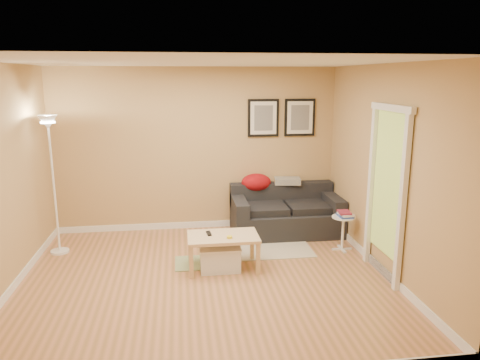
{
  "coord_description": "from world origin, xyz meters",
  "views": [
    {
      "loc": [
        -0.27,
        -5.16,
        2.44
      ],
      "look_at": [
        0.55,
        0.85,
        1.05
      ],
      "focal_mm": 33.71,
      "sensor_mm": 36.0,
      "label": 1
    }
  ],
  "objects": [
    {
      "name": "baseboard_left",
      "position": [
        -2.24,
        0.0,
        0.05
      ],
      "size": [
        0.02,
        4.0,
        0.1
      ],
      "primitive_type": "cube",
      "color": "white",
      "rests_on": "ground"
    },
    {
      "name": "floor",
      "position": [
        0.0,
        0.0,
        0.0
      ],
      "size": [
        4.5,
        4.5,
        0.0
      ],
      "primitive_type": "plane",
      "color": "#BD7951",
      "rests_on": "ground"
    },
    {
      "name": "baseboard_back",
      "position": [
        0.0,
        1.99,
        0.05
      ],
      "size": [
        4.5,
        0.02,
        0.1
      ],
      "primitive_type": "cube",
      "color": "white",
      "rests_on": "ground"
    },
    {
      "name": "ceiling",
      "position": [
        0.0,
        0.0,
        2.6
      ],
      "size": [
        4.5,
        4.5,
        0.0
      ],
      "primitive_type": "plane",
      "rotation": [
        3.14,
        0.0,
        0.0
      ],
      "color": "white",
      "rests_on": "wall_back"
    },
    {
      "name": "wall_back",
      "position": [
        0.0,
        2.0,
        1.3
      ],
      "size": [
        4.5,
        0.0,
        4.5
      ],
      "primitive_type": "plane",
      "rotation": [
        1.57,
        0.0,
        0.0
      ],
      "color": "tan",
      "rests_on": "ground"
    },
    {
      "name": "sofa",
      "position": [
        1.38,
        1.53,
        0.38
      ],
      "size": [
        1.7,
        0.9,
        0.75
      ],
      "primitive_type": null,
      "color": "black",
      "rests_on": "ground"
    },
    {
      "name": "area_rug",
      "position": [
        0.96,
        0.9,
        0.01
      ],
      "size": [
        1.25,
        0.85,
        0.01
      ],
      "primitive_type": "cube",
      "color": "#B9AB92",
      "rests_on": "ground"
    },
    {
      "name": "red_throw",
      "position": [
        0.95,
        1.86,
        0.77
      ],
      "size": [
        0.48,
        0.36,
        0.28
      ],
      "primitive_type": null,
      "color": "maroon",
      "rests_on": "sofa"
    },
    {
      "name": "baseboard_right",
      "position": [
        2.24,
        0.0,
        0.05
      ],
      "size": [
        0.02,
        4.0,
        0.1
      ],
      "primitive_type": "cube",
      "color": "white",
      "rests_on": "ground"
    },
    {
      "name": "remote_control",
      "position": [
        0.08,
        0.37,
        0.46
      ],
      "size": [
        0.07,
        0.16,
        0.02
      ],
      "primitive_type": "cube",
      "rotation": [
        0.0,
        0.0,
        0.1
      ],
      "color": "black",
      "rests_on": "coffee_table"
    },
    {
      "name": "framed_print_right",
      "position": [
        1.68,
        1.98,
        1.8
      ],
      "size": [
        0.5,
        0.04,
        0.6
      ],
      "primitive_type": null,
      "color": "black",
      "rests_on": "wall_back"
    },
    {
      "name": "side_table",
      "position": [
        2.02,
        0.71,
        0.25
      ],
      "size": [
        0.33,
        0.33,
        0.5
      ],
      "primitive_type": null,
      "color": "white",
      "rests_on": "ground"
    },
    {
      "name": "book_stack",
      "position": [
        2.04,
        0.71,
        0.54
      ],
      "size": [
        0.24,
        0.28,
        0.08
      ],
      "primitive_type": null,
      "rotation": [
        0.0,
        0.0,
        -0.24
      ],
      "color": "#314994",
      "rests_on": "side_table"
    },
    {
      "name": "floor_lamp",
      "position": [
        -2.0,
        1.16,
        0.92
      ],
      "size": [
        0.25,
        0.25,
        1.96
      ],
      "primitive_type": null,
      "color": "white",
      "rests_on": "ground"
    },
    {
      "name": "plaid_throw",
      "position": [
        1.47,
        1.85,
        0.78
      ],
      "size": [
        0.45,
        0.32,
        0.1
      ],
      "primitive_type": null,
      "rotation": [
        0.0,
        0.0,
        -0.14
      ],
      "color": "tan",
      "rests_on": "sofa"
    },
    {
      "name": "framed_print_left",
      "position": [
        1.08,
        1.98,
        1.8
      ],
      "size": [
        0.5,
        0.04,
        0.6
      ],
      "primitive_type": null,
      "color": "black",
      "rests_on": "wall_back"
    },
    {
      "name": "wall_front",
      "position": [
        0.0,
        -2.0,
        1.3
      ],
      "size": [
        4.5,
        0.0,
        4.5
      ],
      "primitive_type": "plane",
      "rotation": [
        -1.57,
        0.0,
        0.0
      ],
      "color": "tan",
      "rests_on": "ground"
    },
    {
      "name": "green_runner",
      "position": [
        -0.02,
        0.51,
        0.01
      ],
      "size": [
        0.7,
        0.5,
        0.01
      ],
      "primitive_type": "cube",
      "color": "#668C4C",
      "rests_on": "ground"
    },
    {
      "name": "wall_right",
      "position": [
        2.25,
        0.0,
        1.3
      ],
      "size": [
        0.0,
        4.0,
        4.0
      ],
      "primitive_type": "plane",
      "rotation": [
        1.57,
        0.0,
        -1.57
      ],
      "color": "tan",
      "rests_on": "ground"
    },
    {
      "name": "storage_bin",
      "position": [
        0.21,
        0.27,
        0.16
      ],
      "size": [
        0.53,
        0.39,
        0.32
      ],
      "primitive_type": null,
      "color": "white",
      "rests_on": "ground"
    },
    {
      "name": "wall_left",
      "position": [
        -2.25,
        0.0,
        1.3
      ],
      "size": [
        0.0,
        4.0,
        4.0
      ],
      "primitive_type": "plane",
      "rotation": [
        1.57,
        0.0,
        1.57
      ],
      "color": "tan",
      "rests_on": "ground"
    },
    {
      "name": "coffee_table",
      "position": [
        0.25,
        0.3,
        0.23
      ],
      "size": [
        0.97,
        0.67,
        0.45
      ],
      "primitive_type": null,
      "rotation": [
        0.0,
        0.0,
        0.14
      ],
      "color": "#E1B989",
      "rests_on": "ground"
    },
    {
      "name": "doorway",
      "position": [
        2.2,
        -0.15,
        1.02
      ],
      "size": [
        0.12,
        1.01,
        2.13
      ],
      "primitive_type": null,
      "color": "white",
      "rests_on": "ground"
    },
    {
      "name": "tape_roll",
      "position": [
        0.33,
        0.18,
        0.47
      ],
      "size": [
        0.07,
        0.07,
        0.03
      ],
      "primitive_type": "cylinder",
      "color": "yellow",
      "rests_on": "coffee_table"
    }
  ]
}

